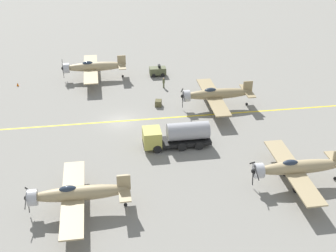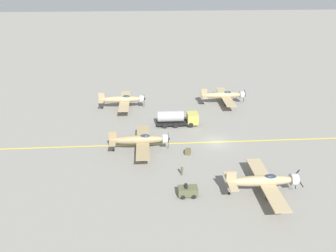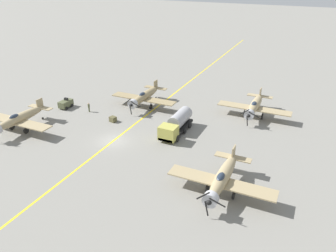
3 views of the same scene
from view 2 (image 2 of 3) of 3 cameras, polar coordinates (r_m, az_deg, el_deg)
name	(u,v)px [view 2 (image 2 of 3)]	position (r m, az deg, el deg)	size (l,w,h in m)	color
ground_plane	(216,142)	(58.01, 8.41, -2.78)	(400.00, 400.00, 0.00)	gray
taxiway_stripe	(216,142)	(58.01, 8.41, -2.78)	(0.30, 160.00, 0.01)	yellow
airplane_near_center	(141,140)	(54.04, -4.78, -2.41)	(12.00, 9.98, 3.65)	#98845B
airplane_mid_left	(224,95)	(74.12, 9.72, 5.29)	(12.00, 9.98, 3.65)	tan
airplane_mid_right	(264,181)	(45.79, 16.40, -9.16)	(12.00, 9.98, 3.65)	tan
airplane_near_left	(123,100)	(71.31, -7.84, 4.59)	(12.00, 9.98, 3.65)	tan
fuel_tanker	(177,118)	(62.90, 1.66, 1.38)	(2.68, 8.00, 2.98)	black
tow_tractor	(188,191)	(44.33, 3.47, -11.22)	(1.57, 2.60, 1.79)	#515638
ground_crew_walking	(182,170)	(48.22, 2.46, -7.65)	(0.36, 0.36, 1.64)	#515638
supply_crate_by_tanker	(188,152)	(53.72, 3.48, -4.48)	(1.03, 0.86, 0.86)	brown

